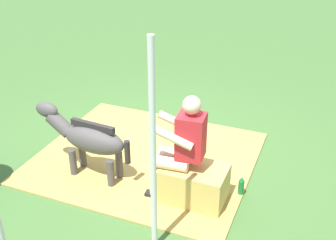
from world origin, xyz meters
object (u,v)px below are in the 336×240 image
Objects in this scene: person_seated at (181,144)px; hay_bale at (194,184)px; pony_standing at (88,138)px; tent_pole_left at (153,154)px; soda_bottle at (241,186)px.

hay_bale is at bearing -176.50° from person_seated.
pony_standing is (1.21, 0.00, -0.19)m from person_seated.
tent_pole_left is (-1.26, 0.85, 0.57)m from pony_standing.
pony_standing is at bearing 0.60° from hay_bale.
tent_pole_left is at bearing 61.98° from soda_bottle.
soda_bottle is (-0.50, -0.29, -0.10)m from hay_bale.
soda_bottle is (-1.87, -0.31, -0.41)m from pony_standing.
soda_bottle is (-0.66, -0.30, -0.60)m from person_seated.
person_seated reaches higher than pony_standing.
person_seated is 0.94m from soda_bottle.
person_seated is (0.16, 0.01, 0.50)m from hay_bale.
pony_standing is at bearing -33.98° from tent_pole_left.
tent_pole_left is at bearing 146.02° from pony_standing.
person_seated is at bearing 24.56° from soda_bottle.
hay_bale is 0.56× the size of pony_standing.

